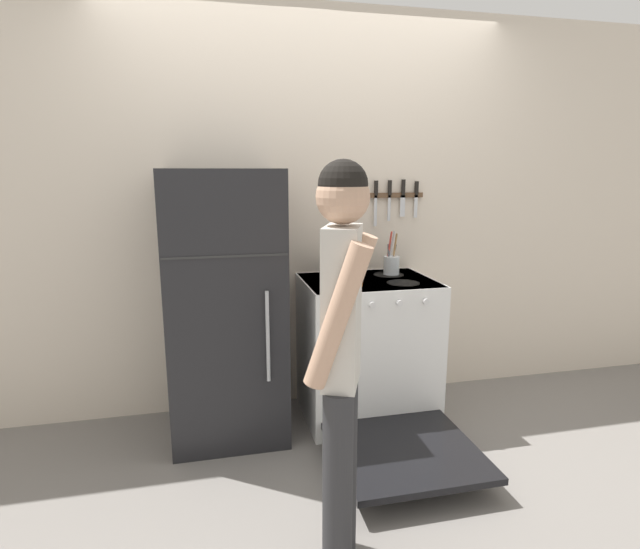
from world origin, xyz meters
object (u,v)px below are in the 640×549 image
at_px(refrigerator, 226,306).
at_px(dutch_oven_pot, 346,271).
at_px(utensil_jar, 391,264).
at_px(person, 341,350).
at_px(tea_kettle, 337,267).
at_px(stove_range, 369,351).

relative_size(refrigerator, dutch_oven_pot, 6.10).
xyz_separation_m(refrigerator, utensil_jar, (1.07, 0.14, 0.18)).
bearing_deg(dutch_oven_pot, refrigerator, 170.51).
xyz_separation_m(utensil_jar, person, (-0.70, -1.32, -0.05)).
bearing_deg(refrigerator, utensil_jar, 7.36).
bearing_deg(tea_kettle, person, -104.18).
bearing_deg(utensil_jar, dutch_oven_pot, -146.33).
height_order(refrigerator, utensil_jar, refrigerator).
relative_size(refrigerator, person, 0.98).
relative_size(tea_kettle, person, 0.16).
bearing_deg(dutch_oven_pot, stove_range, 25.10).
bearing_deg(person, tea_kettle, 8.50).
bearing_deg(utensil_jar, person, -117.83).
bearing_deg(person, dutch_oven_pot, 6.11).
distance_m(dutch_oven_pot, tea_kettle, 0.25).
bearing_deg(person, refrigerator, 40.01).
distance_m(tea_kettle, utensil_jar, 0.37).
distance_m(refrigerator, dutch_oven_pot, 0.73).
xyz_separation_m(dutch_oven_pot, person, (-0.32, -1.07, -0.07)).
xyz_separation_m(refrigerator, dutch_oven_pot, (0.69, -0.12, 0.20)).
relative_size(refrigerator, stove_range, 1.18).
distance_m(refrigerator, tea_kettle, 0.74).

